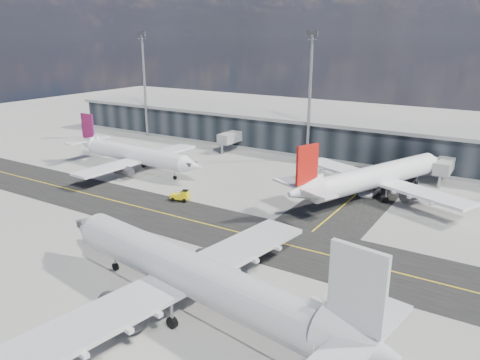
{
  "coord_description": "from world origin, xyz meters",
  "views": [
    {
      "loc": [
        42.95,
        -49.95,
        27.99
      ],
      "look_at": [
        3.67,
        12.65,
        5.0
      ],
      "focal_mm": 35.0,
      "sensor_mm": 36.0,
      "label": 1
    }
  ],
  "objects": [
    {
      "name": "ground",
      "position": [
        0.0,
        0.0,
        0.0
      ],
      "size": [
        300.0,
        300.0,
        0.0
      ],
      "primitive_type": "plane",
      "color": "gray",
      "rests_on": "ground"
    },
    {
      "name": "service_van",
      "position": [
        20.03,
        31.01,
        0.79
      ],
      "size": [
        3.22,
        5.96,
        1.59
      ],
      "primitive_type": "imported",
      "rotation": [
        0.0,
        0.0,
        -0.11
      ],
      "color": "white",
      "rests_on": "ground"
    },
    {
      "name": "floodlight_masts",
      "position": [
        0.0,
        48.0,
        15.61
      ],
      "size": [
        102.5,
        0.7,
        28.9
      ],
      "color": "gray",
      "rests_on": "ground"
    },
    {
      "name": "airliner_af",
      "position": [
        -27.69,
        20.12,
        3.6
      ],
      "size": [
        36.77,
        31.33,
        10.9
      ],
      "rotation": [
        0.0,
        0.0,
        -1.62
      ],
      "color": "white",
      "rests_on": "ground"
    },
    {
      "name": "airliner_redtail",
      "position": [
        21.12,
        29.73,
        3.96
      ],
      "size": [
        33.53,
        38.78,
        11.98
      ],
      "rotation": [
        0.0,
        0.0,
        -0.4
      ],
      "color": "white",
      "rests_on": "ground"
    },
    {
      "name": "baggage_tug",
      "position": [
        -6.9,
        10.21,
        1.02
      ],
      "size": [
        3.55,
        2.37,
        2.04
      ],
      "rotation": [
        0.0,
        0.0,
        -1.32
      ],
      "color": "yellow",
      "rests_on": "ground"
    },
    {
      "name": "terminal_concourse",
      "position": [
        0.04,
        54.93,
        4.09
      ],
      "size": [
        152.0,
        19.8,
        8.8
      ],
      "color": "black",
      "rests_on": "ground"
    },
    {
      "name": "airliner_near",
      "position": [
        15.94,
        -16.14,
        4.35
      ],
      "size": [
        44.47,
        38.07,
        13.18
      ],
      "rotation": [
        0.0,
        0.0,
        1.42
      ],
      "color": "#B7BABC",
      "rests_on": "ground"
    },
    {
      "name": "taxiway_lanes",
      "position": [
        3.91,
        10.74,
        0.01
      ],
      "size": [
        180.0,
        63.0,
        0.03
      ],
      "color": "black",
      "rests_on": "ground"
    }
  ]
}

